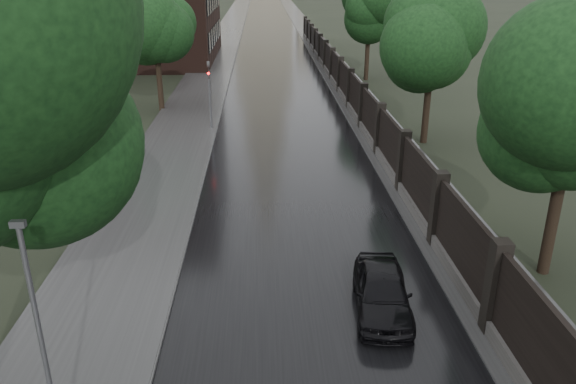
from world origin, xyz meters
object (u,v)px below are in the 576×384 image
(tree_right_a, at_px, (572,120))
(car_right_near, at_px, (382,291))
(lamp_post, at_px, (41,342))
(tree_left_far, at_px, (155,29))
(tree_right_c, at_px, (369,19))
(tree_right_b, at_px, (432,50))
(traffic_light, at_px, (210,90))

(tree_right_a, bearing_deg, car_right_near, -161.19)
(tree_right_a, relative_size, lamp_post, 1.37)
(tree_left_far, distance_m, tree_right_a, 26.91)
(tree_left_far, relative_size, tree_right_a, 1.05)
(tree_right_c, bearing_deg, lamp_post, -108.52)
(car_right_near, bearing_deg, tree_right_b, 76.39)
(tree_right_a, bearing_deg, traffic_light, 124.77)
(lamp_post, height_order, traffic_light, lamp_post)
(tree_right_b, relative_size, lamp_post, 1.37)
(traffic_light, bearing_deg, lamp_post, -92.68)
(tree_left_far, height_order, tree_right_b, tree_left_far)
(tree_right_c, height_order, car_right_near, tree_right_c)
(tree_left_far, relative_size, tree_right_b, 1.05)
(lamp_post, bearing_deg, tree_right_c, 71.48)
(tree_left_far, distance_m, car_right_near, 26.29)
(tree_right_a, distance_m, tree_right_c, 32.00)
(tree_right_c, bearing_deg, tree_right_a, -90.00)
(tree_right_b, height_order, car_right_near, tree_right_b)
(tree_right_b, bearing_deg, lamp_post, -122.18)
(lamp_post, distance_m, traffic_light, 23.52)
(tree_right_b, bearing_deg, tree_left_far, 152.70)
(tree_right_c, height_order, lamp_post, tree_right_c)
(tree_left_far, distance_m, lamp_post, 28.73)
(lamp_post, relative_size, traffic_light, 1.28)
(tree_right_c, bearing_deg, traffic_light, -128.18)
(tree_right_a, xyz_separation_m, car_right_near, (-5.56, -1.90, -4.31))
(tree_right_a, xyz_separation_m, tree_right_c, (0.00, 32.00, 0.00))
(traffic_light, bearing_deg, tree_right_c, 51.82)
(tree_left_far, bearing_deg, car_right_near, -67.42)
(tree_left_far, height_order, traffic_light, tree_left_far)
(tree_left_far, relative_size, car_right_near, 1.98)
(tree_right_a, relative_size, car_right_near, 1.88)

